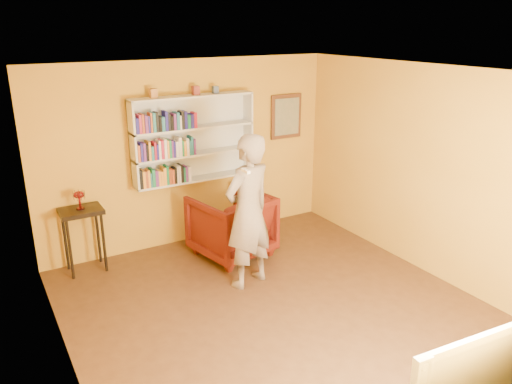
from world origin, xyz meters
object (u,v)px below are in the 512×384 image
at_px(bookshelf, 192,138).
at_px(ruby_lustre, 79,196).
at_px(armchair, 232,225).
at_px(console_table, 82,220).
at_px(person, 248,212).
at_px(television, 461,366).

relative_size(bookshelf, ruby_lustre, 7.42).
bearing_deg(armchair, console_table, -27.44).
xyz_separation_m(console_table, armchair, (1.91, -0.55, -0.27)).
height_order(bookshelf, ruby_lustre, bookshelf).
bearing_deg(ruby_lustre, armchair, -16.14).
relative_size(bookshelf, console_table, 2.05).
distance_m(ruby_lustre, armchair, 2.08).
bearing_deg(console_table, ruby_lustre, 63.43).
distance_m(console_table, armchair, 2.01).
relative_size(armchair, person, 0.51).
height_order(bookshelf, television, bookshelf).
height_order(bookshelf, armchair, bookshelf).
height_order(ruby_lustre, person, person).
relative_size(ruby_lustre, person, 0.12).
bearing_deg(person, television, 75.07).
height_order(person, television, person).
bearing_deg(bookshelf, television, -89.10).
distance_m(console_table, person, 2.22).
relative_size(person, television, 1.68).
distance_m(armchair, television, 3.96).
xyz_separation_m(bookshelf, ruby_lustre, (-1.67, -0.16, -0.54)).
xyz_separation_m(bookshelf, person, (0.04, -1.56, -0.62)).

